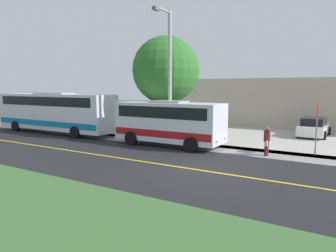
% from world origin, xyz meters
% --- Properties ---
extents(ground_plane, '(120.00, 120.00, 0.00)m').
position_xyz_m(ground_plane, '(0.00, 0.00, 0.00)').
color(ground_plane, '#3D6633').
extents(road_surface, '(8.00, 100.00, 0.01)m').
position_xyz_m(road_surface, '(0.00, 0.00, 0.00)').
color(road_surface, black).
rests_on(road_surface, ground).
extents(sidewalk, '(2.40, 100.00, 0.01)m').
position_xyz_m(sidewalk, '(-5.20, 0.00, 0.00)').
color(sidewalk, gray).
rests_on(sidewalk, ground).
extents(parking_lot_surface, '(14.00, 36.00, 0.01)m').
position_xyz_m(parking_lot_surface, '(-12.40, 3.00, 0.00)').
color(parking_lot_surface, '#B2ADA3').
rests_on(parking_lot_surface, ground).
extents(road_centre_line, '(0.16, 100.00, 0.00)m').
position_xyz_m(road_centre_line, '(0.00, 0.00, 0.01)').
color(road_centre_line, gold).
rests_on(road_centre_line, ground).
extents(shuttle_bus_front, '(2.62, 7.12, 2.88)m').
position_xyz_m(shuttle_bus_front, '(-4.49, -4.24, 1.58)').
color(shuttle_bus_front, silver).
rests_on(shuttle_bus_front, ground).
extents(transit_bus_rear, '(2.57, 11.77, 3.31)m').
position_xyz_m(transit_bus_rear, '(-4.46, -15.20, 1.81)').
color(transit_bus_rear, silver).
rests_on(transit_bus_rear, ground).
extents(pedestrian_with_bags, '(0.72, 0.34, 1.61)m').
position_xyz_m(pedestrian_with_bags, '(-4.63, 1.88, 0.86)').
color(pedestrian_with_bags, '#4C1919').
rests_on(pedestrian_with_bags, ground).
extents(stop_sign, '(0.76, 0.07, 2.88)m').
position_xyz_m(stop_sign, '(-6.10, 4.17, 1.96)').
color(stop_sign, slate).
rests_on(stop_sign, ground).
extents(street_light_pole, '(1.97, 0.24, 8.57)m').
position_xyz_m(street_light_pole, '(-4.88, -4.51, 4.70)').
color(street_light_pole, '#9E9EA3').
rests_on(street_light_pole, ground).
extents(parked_car_near, '(4.47, 2.16, 1.45)m').
position_xyz_m(parked_car_near, '(-13.45, 3.32, 0.69)').
color(parked_car_near, white).
rests_on(parked_car_near, ground).
extents(tree_curbside, '(4.99, 4.99, 7.49)m').
position_xyz_m(tree_curbside, '(-7.40, -6.28, 4.98)').
color(tree_curbside, '#4C3826').
rests_on(tree_curbside, ground).
extents(commercial_building, '(10.00, 22.76, 4.57)m').
position_xyz_m(commercial_building, '(-21.40, -0.47, 2.28)').
color(commercial_building, '#B7A893').
rests_on(commercial_building, ground).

